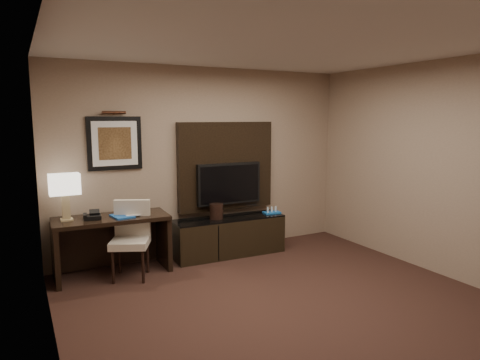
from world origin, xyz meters
TOP-DOWN VIEW (x-y plane):
  - floor at (0.00, 0.00)m, footprint 4.50×5.00m
  - ceiling at (0.00, 0.00)m, footprint 4.50×5.00m
  - wall_back at (0.00, 2.50)m, footprint 4.50×0.01m
  - wall_left at (-2.25, 0.00)m, footprint 0.01×5.00m
  - wall_right at (2.25, 0.00)m, footprint 0.01×5.00m
  - desk at (-1.45, 2.15)m, footprint 1.42×0.65m
  - credenza at (0.21, 2.15)m, footprint 1.63×0.51m
  - tv_wall_panel at (0.30, 2.44)m, footprint 1.50×0.12m
  - tv at (0.30, 2.34)m, footprint 1.00×0.08m
  - artwork at (-1.30, 2.48)m, footprint 0.70×0.04m
  - picture_light at (-1.30, 2.44)m, footprint 0.04×0.04m
  - desk_chair at (-1.28, 1.91)m, footprint 0.62×0.65m
  - table_lamp at (-1.96, 2.21)m, footprint 0.41×0.31m
  - desk_phone at (-1.67, 2.13)m, footprint 0.23×0.21m
  - blue_folder at (-1.33, 2.08)m, footprint 0.28×0.34m
  - book at (-1.28, 2.12)m, footprint 0.18×0.03m
  - ice_bucket at (0.01, 2.17)m, footprint 0.24×0.24m
  - minibar_tray at (0.90, 2.10)m, footprint 0.27×0.18m

SIDE VIEW (x-z plane):
  - floor at x=0.00m, z-range -0.01..0.00m
  - credenza at x=0.21m, z-range 0.00..0.56m
  - desk at x=-1.45m, z-range 0.00..0.75m
  - desk_chair at x=-1.28m, z-range 0.00..0.93m
  - minibar_tray at x=0.90m, z-range 0.56..0.65m
  - ice_bucket at x=0.01m, z-range 0.56..0.77m
  - blue_folder at x=-1.33m, z-range 0.75..0.77m
  - desk_phone at x=-1.67m, z-range 0.75..0.85m
  - book at x=-1.28m, z-range 0.75..0.99m
  - tv at x=0.30m, z-range 0.72..1.32m
  - table_lamp at x=-1.96m, z-range 0.75..1.35m
  - tv_wall_panel at x=0.30m, z-range 0.62..1.92m
  - wall_back at x=0.00m, z-range 0.00..2.70m
  - wall_left at x=-2.25m, z-range 0.00..2.70m
  - wall_right at x=2.25m, z-range 0.00..2.70m
  - artwork at x=-1.30m, z-range 1.30..2.00m
  - picture_light at x=-1.30m, z-range 1.90..2.20m
  - ceiling at x=0.00m, z-range 2.70..2.71m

